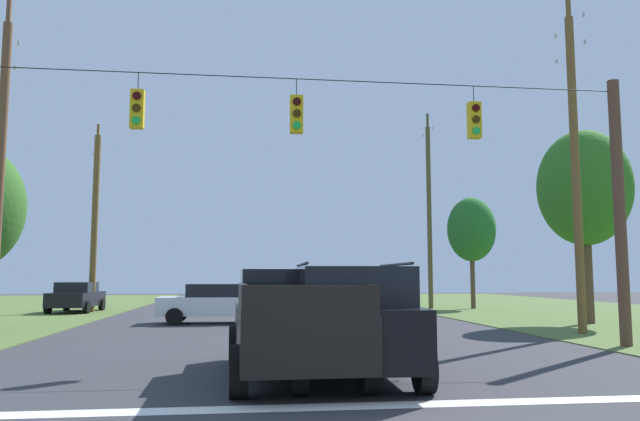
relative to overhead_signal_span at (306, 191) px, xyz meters
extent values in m
cube|color=white|center=(-0.02, -6.20, -3.91)|extent=(14.05, 0.45, 0.01)
cube|color=white|center=(-0.02, -0.20, -3.91)|extent=(2.50, 0.15, 0.01)
cube|color=white|center=(-0.02, 6.13, -3.91)|extent=(2.50, 0.15, 0.01)
cube|color=white|center=(-0.02, 13.88, -3.91)|extent=(2.50, 0.15, 0.01)
cube|color=white|center=(-0.02, 19.66, -3.91)|extent=(2.50, 0.15, 0.01)
cube|color=white|center=(-0.02, 26.36, -3.91)|extent=(2.50, 0.15, 0.01)
cylinder|color=brown|center=(8.31, 0.00, -0.38)|extent=(0.30, 0.30, 7.06)
cylinder|color=black|center=(0.00, 0.00, 2.85)|extent=(16.63, 0.02, 0.02)
cylinder|color=black|center=(-4.11, 0.00, 2.63)|extent=(0.02, 0.02, 0.44)
cube|color=yellow|center=(-4.11, 0.00, 1.93)|extent=(0.32, 0.24, 0.95)
cylinder|color=#310503|center=(-4.11, -0.14, 2.23)|extent=(0.20, 0.04, 0.20)
cylinder|color=#352203|center=(-4.11, -0.14, 1.93)|extent=(0.20, 0.04, 0.20)
cylinder|color=green|center=(-4.11, -0.14, 1.63)|extent=(0.20, 0.04, 0.20)
cylinder|color=black|center=(-0.24, 0.00, 2.63)|extent=(0.02, 0.02, 0.44)
cube|color=yellow|center=(-0.24, 0.00, 1.93)|extent=(0.32, 0.24, 0.95)
cylinder|color=#310503|center=(-0.24, -0.14, 2.23)|extent=(0.20, 0.04, 0.20)
cylinder|color=#352203|center=(-0.24, -0.14, 1.93)|extent=(0.20, 0.04, 0.20)
cylinder|color=green|center=(-0.24, -0.14, 1.63)|extent=(0.20, 0.04, 0.20)
cylinder|color=black|center=(4.39, 0.00, 2.63)|extent=(0.02, 0.02, 0.44)
cube|color=yellow|center=(4.39, 0.00, 1.93)|extent=(0.32, 0.24, 0.95)
cylinder|color=#310503|center=(4.39, -0.14, 2.23)|extent=(0.20, 0.04, 0.20)
cylinder|color=#352203|center=(4.39, -0.14, 1.93)|extent=(0.20, 0.04, 0.20)
cylinder|color=green|center=(4.39, -0.14, 1.63)|extent=(0.20, 0.04, 0.20)
cube|color=black|center=(-0.61, -3.59, -3.08)|extent=(2.12, 5.44, 0.85)
cube|color=black|center=(-0.63, -2.94, -2.31)|extent=(1.89, 1.94, 0.70)
cube|color=black|center=(-1.52, -4.96, -2.43)|extent=(0.15, 2.38, 0.45)
cube|color=black|center=(0.36, -4.91, -2.43)|extent=(0.15, 2.38, 0.45)
cube|color=black|center=(-0.55, -6.24, -2.43)|extent=(1.96, 0.14, 0.45)
cylinder|color=black|center=(-1.65, -1.77, -3.51)|extent=(0.30, 0.81, 0.80)
cylinder|color=black|center=(0.35, -1.73, -3.51)|extent=(0.30, 0.81, 0.80)
cylinder|color=black|center=(-1.57, -5.44, -3.51)|extent=(0.30, 0.81, 0.80)
cylinder|color=black|center=(0.43, -5.40, -3.51)|extent=(0.30, 0.81, 0.80)
cube|color=black|center=(0.38, -3.78, -3.05)|extent=(2.11, 4.86, 0.95)
cube|color=black|center=(0.38, -3.93, -2.25)|extent=(1.91, 3.26, 0.65)
cylinder|color=black|center=(-0.47, -3.90, -1.88)|extent=(0.14, 2.72, 0.05)
cylinder|color=black|center=(1.23, -3.96, -1.88)|extent=(0.14, 2.72, 0.05)
cylinder|color=black|center=(-0.54, -2.11, -3.53)|extent=(0.29, 0.77, 0.76)
cylinder|color=black|center=(1.41, -2.18, -3.53)|extent=(0.29, 0.77, 0.76)
cylinder|color=black|center=(-0.65, -5.37, -3.53)|extent=(0.29, 0.77, 0.76)
cylinder|color=black|center=(1.30, -5.44, -3.53)|extent=(0.29, 0.77, 0.76)
cube|color=silver|center=(-2.60, 9.55, -3.24)|extent=(4.31, 1.81, 0.70)
cube|color=black|center=(-2.60, 9.55, -2.64)|extent=(2.11, 1.63, 0.50)
cylinder|color=black|center=(-4.02, 8.66, -3.59)|extent=(0.64, 0.22, 0.64)
cylinder|color=black|center=(-4.01, 10.46, -3.59)|extent=(0.64, 0.22, 0.64)
cylinder|color=black|center=(-1.18, 8.65, -3.59)|extent=(0.64, 0.22, 0.64)
cylinder|color=black|center=(-1.17, 10.45, -3.59)|extent=(0.64, 0.22, 0.64)
cube|color=maroon|center=(3.55, 10.73, -3.24)|extent=(2.05, 4.40, 0.70)
cube|color=black|center=(3.55, 10.73, -2.64)|extent=(1.74, 2.19, 0.50)
cylinder|color=black|center=(4.54, 9.37, -3.59)|extent=(0.26, 0.65, 0.64)
cylinder|color=black|center=(2.74, 9.26, -3.59)|extent=(0.26, 0.65, 0.64)
cylinder|color=black|center=(4.37, 12.20, -3.59)|extent=(0.26, 0.65, 0.64)
cylinder|color=black|center=(2.57, 12.10, -3.59)|extent=(0.26, 0.65, 0.64)
cube|color=black|center=(-9.80, 17.52, -3.24)|extent=(1.94, 4.36, 0.70)
cube|color=black|center=(-9.80, 17.52, -2.64)|extent=(1.69, 2.15, 0.50)
cylinder|color=black|center=(-10.65, 18.97, -3.59)|extent=(0.24, 0.65, 0.64)
cylinder|color=black|center=(-8.85, 18.91, -3.59)|extent=(0.24, 0.65, 0.64)
cylinder|color=black|center=(-10.74, 16.13, -3.59)|extent=(0.24, 0.65, 0.64)
cylinder|color=black|center=(-8.95, 16.07, -3.59)|extent=(0.24, 0.65, 0.64)
cylinder|color=brown|center=(9.08, 3.37, 1.26)|extent=(0.27, 0.27, 10.34)
cube|color=brown|center=(9.08, 3.37, 6.03)|extent=(0.12, 0.12, 2.18)
cylinder|color=#B2B7BC|center=(9.08, 4.24, 6.15)|extent=(0.08, 0.08, 0.12)
cylinder|color=#B2B7BC|center=(9.08, 2.49, 6.15)|extent=(0.08, 0.08, 0.12)
cube|color=brown|center=(9.08, 3.37, 5.13)|extent=(0.12, 0.12, 2.20)
cylinder|color=#B2B7BC|center=(9.08, 4.25, 5.25)|extent=(0.08, 0.08, 0.12)
cylinder|color=#B2B7BC|center=(9.08, 2.48, 5.25)|extent=(0.08, 0.08, 0.12)
cylinder|color=brown|center=(8.90, 18.40, 1.24)|extent=(0.26, 0.26, 10.30)
cube|color=brown|center=(8.90, 18.40, 6.00)|extent=(0.12, 0.12, 2.38)
cylinder|color=#B2B7BC|center=(8.90, 19.35, 6.12)|extent=(0.08, 0.08, 0.12)
cylinder|color=#B2B7BC|center=(8.90, 17.45, 6.12)|extent=(0.08, 0.08, 0.12)
cylinder|color=brown|center=(-8.88, 4.50, 0.93)|extent=(0.27, 0.27, 9.67)
cube|color=brown|center=(-8.88, 4.50, 5.36)|extent=(0.12, 0.12, 2.33)
cylinder|color=#B2B7BC|center=(-8.88, 5.43, 5.48)|extent=(0.08, 0.08, 0.12)
cube|color=brown|center=(-8.88, 4.50, 4.46)|extent=(0.12, 0.12, 1.85)
cylinder|color=#B2B7BC|center=(-8.88, 5.24, 4.58)|extent=(0.08, 0.08, 0.12)
cylinder|color=brown|center=(-9.08, 17.60, 0.65)|extent=(0.32, 0.32, 9.12)
cube|color=brown|center=(-9.08, 17.60, 4.81)|extent=(0.12, 0.12, 1.98)
cylinder|color=#B2B7BC|center=(-9.08, 18.39, 4.93)|extent=(0.08, 0.08, 0.12)
cylinder|color=#B2B7BC|center=(-9.08, 16.81, 4.93)|extent=(0.08, 0.08, 0.12)
cube|color=brown|center=(-9.08, 17.60, 3.91)|extent=(0.12, 0.12, 2.15)
cylinder|color=#B2B7BC|center=(-9.08, 18.46, 4.03)|extent=(0.08, 0.08, 0.12)
cylinder|color=#B2B7BC|center=(-9.08, 16.74, 4.03)|extent=(0.08, 0.08, 0.12)
cylinder|color=brown|center=(11.23, 18.09, -2.18)|extent=(0.26, 0.26, 3.45)
ellipsoid|color=#246726|center=(11.23, 18.09, 0.53)|extent=(2.69, 2.69, 3.59)
cylinder|color=brown|center=(11.65, 7.23, -1.90)|extent=(0.35, 0.35, 4.01)
ellipsoid|color=#2E6E21|center=(11.65, 7.23, 1.35)|extent=(3.54, 3.54, 4.52)
camera|label=1|loc=(-1.54, -14.94, -2.08)|focal=34.45mm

